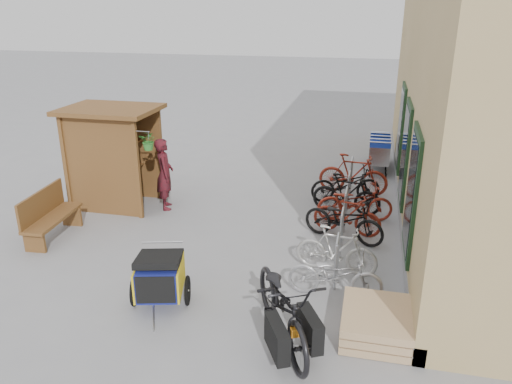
% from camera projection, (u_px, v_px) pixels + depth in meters
% --- Properties ---
extents(ground, '(80.00, 80.00, 0.00)m').
position_uv_depth(ground, '(212.00, 267.00, 9.35)').
color(ground, gray).
extents(kiosk, '(2.49, 1.65, 2.40)m').
position_uv_depth(kiosk, '(110.00, 143.00, 11.75)').
color(kiosk, brown).
rests_on(kiosk, ground).
extents(bike_rack, '(0.05, 5.35, 0.86)m').
position_uv_depth(bike_rack, '(346.00, 205.00, 10.87)').
color(bike_rack, '#A5A8AD').
rests_on(bike_rack, ground).
extents(pallet_stack, '(1.00, 1.20, 0.40)m').
position_uv_depth(pallet_stack, '(376.00, 323.00, 7.37)').
color(pallet_stack, tan).
rests_on(pallet_stack, ground).
extents(bench, '(0.62, 1.67, 1.04)m').
position_uv_depth(bench, '(49.00, 214.00, 10.36)').
color(bench, brown).
rests_on(bench, ground).
extents(shopping_carts, '(0.60, 2.03, 1.08)m').
position_uv_depth(shopping_carts, '(379.00, 148.00, 14.80)').
color(shopping_carts, silver).
rests_on(shopping_carts, ground).
extents(child_trailer, '(1.03, 1.61, 0.93)m').
position_uv_depth(child_trailer, '(160.00, 276.00, 8.05)').
color(child_trailer, navy).
rests_on(child_trailer, ground).
extents(cargo_bike, '(1.73, 2.35, 1.18)m').
position_uv_depth(cargo_bike, '(283.00, 306.00, 7.13)').
color(cargo_bike, black).
rests_on(cargo_bike, ground).
extents(person_kiosk, '(0.63, 0.74, 1.72)m').
position_uv_depth(person_kiosk, '(165.00, 174.00, 11.79)').
color(person_kiosk, maroon).
rests_on(person_kiosk, ground).
extents(bike_0, '(1.59, 0.57, 0.83)m').
position_uv_depth(bike_0, '(335.00, 274.00, 8.28)').
color(bike_0, '#9E9EA2').
rests_on(bike_0, ground).
extents(bike_1, '(1.56, 0.65, 0.91)m').
position_uv_depth(bike_1, '(337.00, 250.00, 9.02)').
color(bike_1, '#B6B5B1').
rests_on(bike_1, ground).
extents(bike_2, '(1.85, 1.16, 0.92)m').
position_uv_depth(bike_2, '(344.00, 220.00, 10.29)').
color(bike_2, black).
rests_on(bike_2, ground).
extents(bike_3, '(1.53, 0.69, 0.89)m').
position_uv_depth(bike_3, '(347.00, 215.00, 10.57)').
color(bike_3, maroon).
rests_on(bike_3, ground).
extents(bike_4, '(1.76, 0.86, 0.89)m').
position_uv_depth(bike_4, '(355.00, 202.00, 11.23)').
color(bike_4, maroon).
rests_on(bike_4, ground).
extents(bike_5, '(1.65, 0.67, 0.96)m').
position_uv_depth(bike_5, '(347.00, 194.00, 11.61)').
color(bike_5, black).
rests_on(bike_5, ground).
extents(bike_6, '(1.82, 1.06, 0.90)m').
position_uv_depth(bike_6, '(346.00, 184.00, 12.33)').
color(bike_6, black).
rests_on(bike_6, ground).
extents(bike_7, '(1.81, 0.67, 1.06)m').
position_uv_depth(bike_7, '(353.00, 174.00, 12.80)').
color(bike_7, maroon).
rests_on(bike_7, ground).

